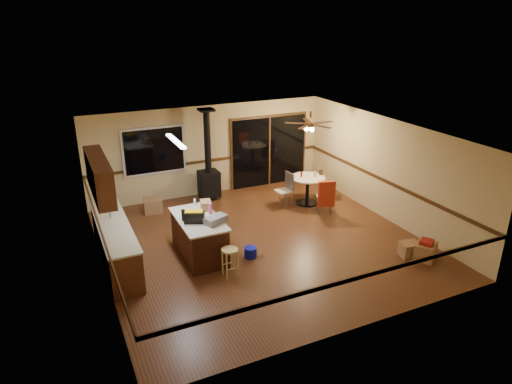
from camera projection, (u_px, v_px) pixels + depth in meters
floor at (261, 242)px, 10.65m from camera, size 7.00×7.00×0.00m
ceiling at (262, 133)px, 9.70m from camera, size 7.00×7.00×0.00m
wall_back at (209, 150)px, 13.13m from camera, size 7.00×0.00×7.00m
wall_front at (357, 263)px, 7.22m from camera, size 7.00×0.00×7.00m
wall_left at (98, 218)px, 8.81m from camera, size 0.00×7.00×7.00m
wall_right at (386, 169)px, 11.54m from camera, size 0.00×7.00×7.00m
chair_rail at (262, 203)px, 10.28m from camera, size 7.00×7.00×0.08m
window at (154, 151)px, 12.39m from camera, size 1.72×0.10×1.32m
sliding_door at (269, 151)px, 13.92m from camera, size 2.52×0.10×2.10m
lower_cabinets at (115, 244)px, 9.66m from camera, size 0.60×3.00×0.86m
countertop at (113, 224)px, 9.50m from camera, size 0.64×3.04×0.04m
upper_cabinets at (99, 176)px, 9.25m from camera, size 0.35×2.00×0.80m
kitchen_island at (199, 237)px, 9.90m from camera, size 0.88×1.68×0.90m
wood_stove at (209, 175)px, 12.88m from camera, size 0.55×0.50×2.52m
ceiling_fan at (310, 126)px, 12.01m from camera, size 0.24×0.24×0.55m
fluorescent_strip at (176, 141)px, 9.26m from camera, size 0.10×1.20×0.04m
toolbox_grey at (216, 220)px, 9.50m from camera, size 0.54×0.41×0.15m
toolbox_black at (194, 217)px, 9.51m from camera, size 0.47×0.37×0.23m
toolbox_yellow_lid at (194, 211)px, 9.46m from camera, size 0.41×0.32×0.03m
box_on_island at (206, 205)px, 10.15m from camera, size 0.28×0.34×0.20m
bottle_dark at (183, 215)px, 9.57m from camera, size 0.09×0.09×0.26m
bottle_pink at (210, 209)px, 9.92m from camera, size 0.10×0.10×0.24m
bottle_white at (195, 202)px, 10.34m from camera, size 0.07×0.07×0.16m
bar_stool at (230, 262)px, 9.18m from camera, size 0.37×0.37×0.61m
blue_bucket at (251, 252)px, 9.96m from camera, size 0.34×0.34×0.23m
dining_table at (308, 186)px, 12.63m from camera, size 0.96×0.96×0.78m
glass_red at (301, 174)px, 12.53m from camera, size 0.06×0.06×0.15m
glass_cream at (315, 174)px, 12.54m from camera, size 0.07×0.07×0.15m
chair_left at (287, 186)px, 12.46m from camera, size 0.44×0.43×0.51m
chair_near at (326, 194)px, 11.88m from camera, size 0.54×0.57×0.70m
chair_right at (321, 179)px, 12.94m from camera, size 0.61×0.60×0.70m
box_under_window at (153, 206)px, 12.18m from camera, size 0.53×0.45×0.38m
box_corner_a at (425, 251)px, 9.86m from camera, size 0.63×0.60×0.37m
box_corner_b at (409, 249)px, 9.98m from camera, size 0.46×0.41×0.32m
box_small_red at (427, 242)px, 9.78m from camera, size 0.39×0.37×0.08m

